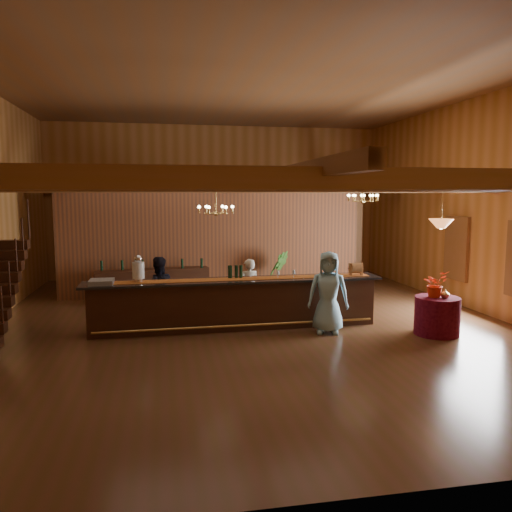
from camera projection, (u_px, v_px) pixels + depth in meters
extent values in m
plane|color=#4E331B|center=(250.00, 322.00, 11.82)|extent=(14.00, 14.00, 0.00)
plane|color=brown|center=(250.00, 83.00, 11.15)|extent=(14.00, 14.00, 0.00)
cube|color=#B4783E|center=(217.00, 202.00, 18.31)|extent=(12.00, 0.10, 5.50)
cube|color=#B4783E|center=(378.00, 222.00, 4.65)|extent=(12.00, 0.10, 5.50)
cube|color=#B4783E|center=(484.00, 205.00, 12.57)|extent=(0.10, 14.00, 5.50)
cube|color=brown|center=(327.00, 178.00, 6.06)|extent=(11.90, 0.20, 0.28)
cube|color=brown|center=(280.00, 183.00, 8.50)|extent=(11.90, 0.20, 0.28)
cube|color=brown|center=(254.00, 186.00, 10.94)|extent=(11.90, 0.20, 0.28)
cube|color=brown|center=(237.00, 188.00, 13.38)|extent=(11.90, 0.20, 0.28)
cube|color=brown|center=(225.00, 189.00, 15.82)|extent=(11.90, 0.20, 0.28)
cube|color=brown|center=(218.00, 189.00, 18.06)|extent=(11.90, 0.20, 0.28)
cube|color=brown|center=(41.00, 179.00, 10.59)|extent=(0.18, 13.90, 0.22)
cube|color=brown|center=(250.00, 180.00, 11.41)|extent=(0.18, 13.90, 0.22)
cube|color=brown|center=(430.00, 181.00, 12.23)|extent=(0.18, 13.90, 0.22)
cube|color=brown|center=(79.00, 241.00, 15.19)|extent=(0.20, 0.20, 3.20)
cube|color=brown|center=(358.00, 237.00, 16.83)|extent=(0.20, 0.20, 3.20)
cube|color=brown|center=(213.00, 244.00, 14.95)|extent=(9.00, 0.18, 3.10)
cube|color=white|center=(457.00, 248.00, 13.69)|extent=(0.12, 1.05, 1.75)
cube|color=black|center=(2.00, 255.00, 10.85)|extent=(1.00, 0.28, 0.20)
cube|color=black|center=(5.00, 245.00, 11.10)|extent=(1.00, 0.28, 0.20)
cube|color=black|center=(251.00, 266.00, 17.30)|extent=(1.20, 0.60, 1.10)
cube|color=#A86234|center=(163.00, 270.00, 16.76)|extent=(1.00, 0.60, 1.00)
cube|color=black|center=(235.00, 305.00, 11.27)|extent=(6.39, 0.78, 1.06)
cube|color=black|center=(235.00, 280.00, 11.21)|extent=(6.72, 0.92, 0.05)
cube|color=maroon|center=(235.00, 279.00, 11.20)|extent=(6.28, 0.51, 0.01)
cylinder|color=tan|center=(238.00, 326.00, 10.90)|extent=(6.17, 0.14, 0.05)
cylinder|color=silver|center=(139.00, 280.00, 10.84)|extent=(0.18, 0.18, 0.08)
cylinder|color=silver|center=(138.00, 270.00, 10.81)|extent=(0.26, 0.26, 0.36)
sphere|color=silver|center=(138.00, 259.00, 10.78)|extent=(0.18, 0.18, 0.18)
cube|color=gray|center=(102.00, 282.00, 10.58)|extent=(0.50, 0.50, 0.10)
cube|color=#A86234|center=(350.00, 269.00, 11.66)|extent=(0.06, 0.06, 0.30)
cube|color=#A86234|center=(361.00, 269.00, 11.71)|extent=(0.06, 0.06, 0.30)
cylinder|color=#A86234|center=(356.00, 268.00, 11.69)|extent=(0.24, 0.24, 0.24)
cylinder|color=black|center=(230.00, 272.00, 11.29)|extent=(0.07, 0.07, 0.30)
cylinder|color=black|center=(231.00, 272.00, 11.29)|extent=(0.07, 0.07, 0.30)
cylinder|color=black|center=(236.00, 272.00, 11.32)|extent=(0.07, 0.07, 0.30)
cylinder|color=black|center=(241.00, 272.00, 11.34)|extent=(0.07, 0.07, 0.30)
cube|color=black|center=(153.00, 285.00, 14.26)|extent=(3.23, 1.02, 0.90)
cylinder|color=maroon|center=(437.00, 316.00, 10.75)|extent=(0.95, 0.95, 0.82)
cylinder|color=tan|center=(216.00, 200.00, 11.32)|extent=(0.02, 0.02, 0.62)
sphere|color=tan|center=(216.00, 213.00, 11.36)|extent=(0.12, 0.12, 0.12)
torus|color=tan|center=(216.00, 209.00, 11.35)|extent=(0.80, 0.80, 0.04)
cylinder|color=tan|center=(363.00, 194.00, 12.99)|extent=(0.02, 0.02, 0.36)
sphere|color=tan|center=(363.00, 201.00, 13.01)|extent=(0.12, 0.12, 0.12)
torus|color=tan|center=(363.00, 197.00, 13.00)|extent=(0.80, 0.80, 0.04)
cylinder|color=tan|center=(442.00, 205.00, 10.46)|extent=(0.02, 0.02, 0.80)
cone|color=#C16530|center=(441.00, 224.00, 10.51)|extent=(0.52, 0.52, 0.20)
imported|color=beige|center=(249.00, 289.00, 12.12)|extent=(0.57, 0.41, 1.47)
imported|color=black|center=(158.00, 291.00, 11.55)|extent=(0.87, 0.73, 1.59)
imported|color=#86BED5|center=(328.00, 292.00, 10.84)|extent=(1.01, 0.82, 1.79)
imported|color=#356B22|center=(277.00, 274.00, 14.74)|extent=(0.88, 0.78, 1.37)
imported|color=red|center=(435.00, 284.00, 10.68)|extent=(0.62, 0.58, 0.57)
imported|color=tan|center=(445.00, 291.00, 10.58)|extent=(0.19, 0.19, 0.31)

